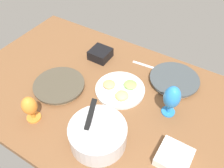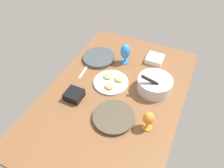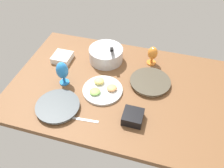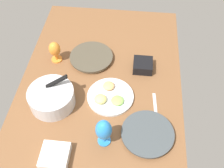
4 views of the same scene
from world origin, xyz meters
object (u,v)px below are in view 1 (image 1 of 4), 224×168
dinner_plate_right (59,86)px  hurricane_glass_orange (30,107)px  square_bowl_white (174,157)px  mixing_bowl (98,134)px  fruit_platter (120,89)px  dinner_plate_left (174,80)px  square_bowl_black (100,54)px  hurricane_glass_blue (172,98)px

dinner_plate_right → hurricane_glass_orange: (-3.03, 23.92, 7.66)cm
hurricane_glass_orange → square_bowl_white: 73.01cm
dinner_plate_right → mixing_bowl: mixing_bowl is taller
dinner_plate_right → fruit_platter: fruit_platter is taller
dinner_plate_left → square_bowl_white: (-18.33, 47.79, 1.19)cm
dinner_plate_left → square_bowl_white: 51.20cm
dinner_plate_right → square_bowl_white: 74.33cm
dinner_plate_right → fruit_platter: size_ratio=1.04×
square_bowl_black → mixing_bowl: bearing=122.7°
hurricane_glass_orange → mixing_bowl: bearing=-170.1°
dinner_plate_right → hurricane_glass_blue: bearing=-164.9°
fruit_platter → hurricane_glass_orange: 50.11cm
square_bowl_white → dinner_plate_left: bearing=-69.0°
dinner_plate_right → hurricane_glass_orange: 25.30cm
mixing_bowl → hurricane_glass_orange: mixing_bowl is taller
mixing_bowl → square_bowl_white: size_ratio=1.87×
hurricane_glass_blue → hurricane_glass_orange: (58.43, 40.47, -2.25)cm
dinner_plate_left → square_bowl_black: bearing=5.0°
hurricane_glass_orange → square_bowl_white: hurricane_glass_orange is taller
hurricane_glass_blue → hurricane_glass_orange: bearing=34.7°
fruit_platter → hurricane_glass_orange: (28.76, 40.29, 7.80)cm
dinner_plate_left → hurricane_glass_orange: bearing=50.6°
dinner_plate_left → square_bowl_white: size_ratio=2.02×
dinner_plate_right → mixing_bowl: 43.39cm
fruit_platter → square_bowl_black: (26.53, -19.35, 2.05)cm
dinner_plate_right → mixing_bowl: size_ratio=1.09×
mixing_bowl → dinner_plate_right: bearing=-24.0°
mixing_bowl → hurricane_glass_blue: hurricane_glass_blue is taller
dinner_plate_left → fruit_platter: 33.60cm
mixing_bowl → square_bowl_black: bearing=-57.3°
mixing_bowl → fruit_platter: 35.07cm
hurricane_glass_blue → dinner_plate_right: bearing=15.1°
square_bowl_white → hurricane_glass_orange: bearing=12.9°
mixing_bowl → square_bowl_white: (-34.49, -9.85, -3.23)cm
dinner_plate_left → square_bowl_black: (50.33, 4.37, 1.94)cm
dinner_plate_left → fruit_platter: bearing=44.9°
fruit_platter → hurricane_glass_blue: bearing=-179.6°
dinner_plate_right → hurricane_glass_orange: hurricane_glass_orange is taller
dinner_plate_left → mixing_bowl: bearing=74.3°
hurricane_glass_blue → square_bowl_black: bearing=-18.8°
hurricane_glass_orange → square_bowl_black: bearing=-92.1°
dinner_plate_left → dinner_plate_right: (55.59, 40.09, 0.02)cm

